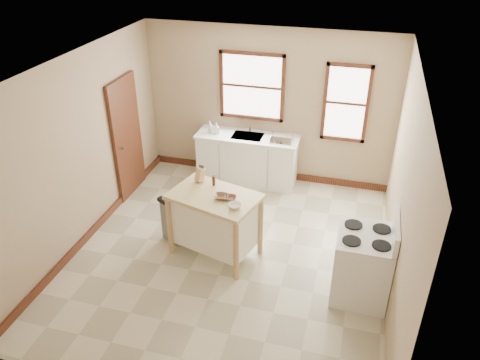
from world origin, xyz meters
name	(u,v)px	position (x,y,z in m)	size (l,w,h in m)	color
floor	(229,254)	(0.00, 0.00, 0.00)	(5.00, 5.00, 0.00)	beige
ceiling	(226,69)	(0.00, 0.00, 2.80)	(5.00, 5.00, 0.00)	white
wall_back	(268,106)	(0.00, 2.50, 1.40)	(4.50, 0.04, 2.80)	tan
wall_left	(80,152)	(-2.25, 0.00, 1.40)	(0.04, 5.00, 2.80)	tan
wall_right	(403,195)	(2.25, 0.00, 1.40)	(0.04, 5.00, 2.80)	tan
window_main	(252,86)	(-0.30, 2.48, 1.75)	(1.17, 0.06, 1.22)	#3B1410
window_side	(346,103)	(1.35, 2.48, 1.60)	(0.77, 0.06, 1.37)	#3B1410
door_left	(127,138)	(-2.21, 1.30, 1.05)	(0.06, 0.90, 2.10)	#3B1410
baseboard_back	(266,173)	(0.00, 2.47, 0.06)	(4.50, 0.04, 0.12)	#3B1410
baseboard_left	(96,227)	(-2.22, 0.00, 0.06)	(0.04, 5.00, 0.12)	#3B1410
sink_counter	(247,159)	(-0.30, 2.20, 0.46)	(1.86, 0.62, 0.92)	white
faucet	(250,126)	(-0.30, 2.38, 1.03)	(0.03, 0.03, 0.22)	silver
soap_bottle_a	(210,127)	(-1.00, 2.17, 1.03)	(0.08, 0.08, 0.22)	#B2B2B2
soap_bottle_b	(217,128)	(-0.87, 2.15, 1.02)	(0.09, 0.09, 0.20)	#B2B2B2
dish_rack	(282,139)	(0.34, 2.13, 0.97)	(0.39, 0.30, 0.10)	silver
kitchen_island	(215,225)	(-0.20, -0.01, 0.50)	(1.23, 0.78, 1.00)	tan
knife_block	(200,175)	(-0.52, 0.30, 1.10)	(0.10, 0.10, 0.20)	tan
pepper_grinder	(214,181)	(-0.29, 0.25, 1.08)	(0.04, 0.04, 0.15)	#442012
bowl_a	(221,197)	(-0.08, -0.06, 1.03)	(0.19, 0.19, 0.05)	brown
bowl_b	(230,198)	(0.04, -0.05, 1.02)	(0.16, 0.16, 0.04)	brown
bowl_c	(235,206)	(0.16, -0.23, 1.03)	(0.18, 0.18, 0.06)	white
trash_bin	(175,219)	(-0.90, 0.15, 0.37)	(0.38, 0.32, 0.74)	slate
gas_stove	(363,257)	(1.89, -0.32, 0.61)	(0.76, 0.77, 1.22)	white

